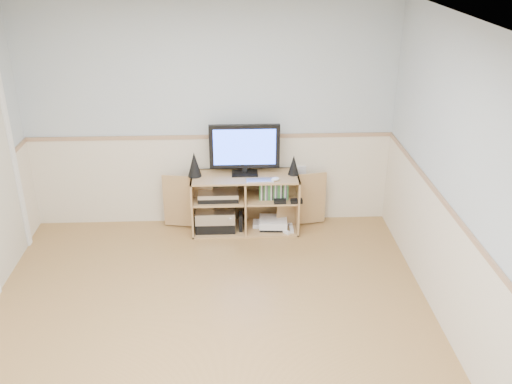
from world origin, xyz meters
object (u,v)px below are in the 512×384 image
media_cabinet (245,200)px  game_consoles (272,223)px  keyboard (260,180)px  monitor (245,148)px

media_cabinet → game_consoles: 0.40m
media_cabinet → keyboard: (0.16, -0.19, 0.32)m
media_cabinet → keyboard: bearing=-51.2°
monitor → media_cabinet: bearing=90.0°
keyboard → game_consoles: (0.15, 0.13, -0.59)m
keyboard → game_consoles: keyboard is taller
monitor → keyboard: 0.39m
monitor → keyboard: size_ratio=2.62×
monitor → keyboard: (0.16, -0.19, -0.30)m
media_cabinet → monitor: 0.62m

